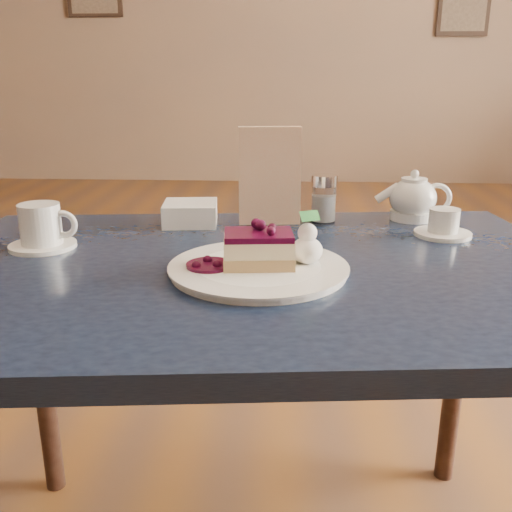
# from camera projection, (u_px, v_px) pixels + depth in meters

# --- Properties ---
(main_table) EXTENTS (1.17, 0.84, 0.69)m
(main_table) POSITION_uv_depth(u_px,v_px,m) (257.00, 303.00, 0.98)
(main_table) COLOR #162139
(main_table) RESTS_ON ground
(dessert_plate) EXTENTS (0.28, 0.28, 0.01)m
(dessert_plate) POSITION_uv_depth(u_px,v_px,m) (259.00, 269.00, 0.91)
(dessert_plate) COLOR white
(dessert_plate) RESTS_ON main_table
(cheesecake_slice) EXTENTS (0.12, 0.09, 0.06)m
(cheesecake_slice) POSITION_uv_depth(u_px,v_px,m) (259.00, 249.00, 0.90)
(cheesecake_slice) COLOR #E0B56B
(cheesecake_slice) RESTS_ON dessert_plate
(whipped_cream) EXTENTS (0.05, 0.05, 0.04)m
(whipped_cream) POSITION_uv_depth(u_px,v_px,m) (307.00, 250.00, 0.91)
(whipped_cream) COLOR white
(whipped_cream) RESTS_ON dessert_plate
(berry_sauce) EXTENTS (0.07, 0.07, 0.01)m
(berry_sauce) POSITION_uv_depth(u_px,v_px,m) (209.00, 265.00, 0.90)
(berry_sauce) COLOR #3E0824
(berry_sauce) RESTS_ON dessert_plate
(coffee_set) EXTENTS (0.13, 0.12, 0.08)m
(coffee_set) POSITION_uv_depth(u_px,v_px,m) (42.00, 229.00, 1.03)
(coffee_set) COLOR white
(coffee_set) RESTS_ON main_table
(tea_set) EXTENTS (0.19, 0.24, 0.10)m
(tea_set) POSITION_uv_depth(u_px,v_px,m) (418.00, 204.00, 1.21)
(tea_set) COLOR white
(tea_set) RESTS_ON main_table
(menu_card) EXTENTS (0.13, 0.04, 0.20)m
(menu_card) POSITION_uv_depth(u_px,v_px,m) (270.00, 176.00, 1.19)
(menu_card) COLOR beige
(menu_card) RESTS_ON main_table
(sugar_shaker) EXTENTS (0.06, 0.06, 0.10)m
(sugar_shaker) POSITION_uv_depth(u_px,v_px,m) (324.00, 198.00, 1.21)
(sugar_shaker) COLOR white
(sugar_shaker) RESTS_ON main_table
(napkin_stack) EXTENTS (0.12, 0.12, 0.05)m
(napkin_stack) POSITION_uv_depth(u_px,v_px,m) (190.00, 213.00, 1.20)
(napkin_stack) COLOR white
(napkin_stack) RESTS_ON main_table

